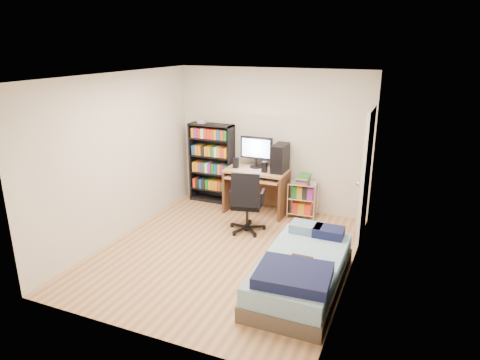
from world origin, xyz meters
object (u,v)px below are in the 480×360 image
at_px(media_shelf, 212,162).
at_px(computer_desk, 263,173).
at_px(office_chair, 247,213).
at_px(bed, 301,272).

distance_m(media_shelf, computer_desk, 1.10).
distance_m(computer_desk, office_chair, 0.97).
height_order(media_shelf, bed, media_shelf).
bearing_deg(bed, media_shelf, 135.30).
xyz_separation_m(media_shelf, computer_desk, (1.09, -0.17, -0.04)).
relative_size(computer_desk, office_chair, 1.32).
height_order(media_shelf, computer_desk, media_shelf).
xyz_separation_m(media_shelf, office_chair, (1.14, -1.05, -0.44)).
bearing_deg(office_chair, media_shelf, 125.06).
bearing_deg(computer_desk, media_shelf, 171.29).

